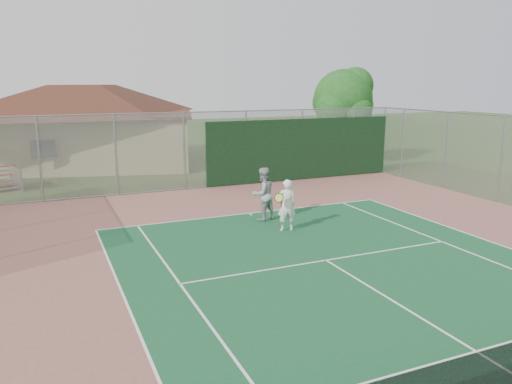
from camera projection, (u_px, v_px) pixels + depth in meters
back_fence at (248, 150)px, 23.62m from camera, size 20.08×0.11×3.53m
side_fence_right at (446, 151)px, 22.68m from camera, size 0.08×9.00×3.50m
clubhouse at (85, 117)px, 29.01m from camera, size 14.60×11.58×5.54m
tree at (344, 101)px, 29.07m from camera, size 4.06×3.85×5.67m
player_white_front at (286, 206)px, 16.27m from camera, size 0.97×0.75×1.71m
player_grey_back at (263, 195)px, 17.52m from camera, size 1.06×0.92×1.88m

